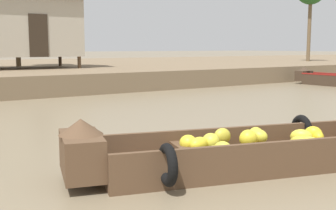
# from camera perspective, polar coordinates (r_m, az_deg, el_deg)

# --- Properties ---
(ground_plane) EXTENTS (300.00, 300.00, 0.00)m
(ground_plane) POSITION_cam_1_polar(r_m,az_deg,el_deg) (10.60, -13.75, -1.88)
(ground_plane) COLOR #7A6B51
(banana_boat) EXTENTS (5.18, 2.38, 0.84)m
(banana_boat) POSITION_cam_1_polar(r_m,az_deg,el_deg) (6.26, 10.43, -5.70)
(banana_boat) COLOR brown
(banana_boat) RESTS_ON ground
(stilt_house_mid_right) EXTENTS (4.85, 3.37, 4.14)m
(stilt_house_mid_right) POSITION_cam_1_polar(r_m,az_deg,el_deg) (20.57, -18.05, 10.29)
(stilt_house_mid_right) COLOR #4C3826
(stilt_house_mid_right) RESTS_ON riverbank_strip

